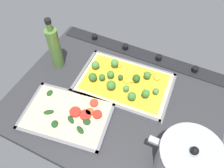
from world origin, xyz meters
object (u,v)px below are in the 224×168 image
(baking_tray_front, at_px, (124,83))
(cooking_pot, at_px, (188,160))
(veggie_pizza_back, at_px, (69,114))
(baking_tray_back, at_px, (67,116))
(broccoli_pizza, at_px, (124,81))
(oil_bottle, at_px, (55,47))

(baking_tray_front, distance_m, cooking_pot, 0.40)
(veggie_pizza_back, bearing_deg, baking_tray_back, 27.49)
(veggie_pizza_back, bearing_deg, baking_tray_front, -118.26)
(veggie_pizza_back, bearing_deg, cooking_pot, 179.35)
(broccoli_pizza, distance_m, baking_tray_back, 0.27)
(baking_tray_front, distance_m, oil_bottle, 0.33)
(baking_tray_front, height_order, baking_tray_back, same)
(baking_tray_front, bearing_deg, baking_tray_back, 60.75)
(baking_tray_front, height_order, cooking_pot, cooking_pot)
(cooking_pot, relative_size, oil_bottle, 1.07)
(baking_tray_front, relative_size, broccoli_pizza, 1.07)
(baking_tray_back, xyz_separation_m, oil_bottle, (0.18, -0.21, 0.10))
(oil_bottle, bearing_deg, cooking_pot, 161.09)
(baking_tray_front, distance_m, broccoli_pizza, 0.02)
(veggie_pizza_back, xyz_separation_m, cooking_pot, (-0.44, 0.00, 0.05))
(baking_tray_front, xyz_separation_m, broccoli_pizza, (0.00, 0.00, 0.02))
(broccoli_pizza, distance_m, oil_bottle, 0.32)
(baking_tray_front, bearing_deg, broccoli_pizza, 50.39)
(baking_tray_back, distance_m, oil_bottle, 0.29)
(baking_tray_back, bearing_deg, broccoli_pizza, -119.16)
(cooking_pot, xyz_separation_m, oil_bottle, (0.62, -0.21, 0.04))
(broccoli_pizza, xyz_separation_m, cooking_pot, (-0.32, 0.23, 0.05))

